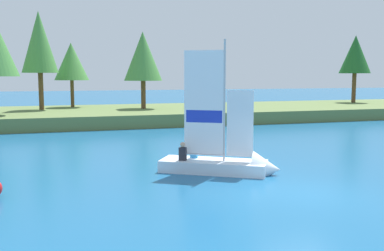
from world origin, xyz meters
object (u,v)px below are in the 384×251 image
(shoreline_tree_centre, at_px, (71,62))
(shoreline_tree_midright, at_px, (143,57))
(shoreline_tree_midleft, at_px, (39,42))
(shoreline_tree_right, at_px, (355,55))
(sailboat, at_px, (232,163))

(shoreline_tree_centre, bearing_deg, shoreline_tree_midright, -32.25)
(shoreline_tree_midleft, relative_size, shoreline_tree_right, 1.16)
(shoreline_tree_right, bearing_deg, shoreline_tree_midleft, -178.79)
(shoreline_tree_centre, bearing_deg, shoreline_tree_midleft, -137.82)
(sailboat, bearing_deg, shoreline_tree_right, 76.75)
(shoreline_tree_right, bearing_deg, shoreline_tree_centre, 176.65)
(shoreline_tree_centre, height_order, sailboat, shoreline_tree_centre)
(shoreline_tree_midleft, height_order, shoreline_tree_midright, shoreline_tree_midleft)
(shoreline_tree_midleft, height_order, shoreline_tree_centre, shoreline_tree_midleft)
(shoreline_tree_midright, relative_size, sailboat, 1.15)
(sailboat, bearing_deg, shoreline_tree_midright, 120.19)
(shoreline_tree_midright, relative_size, shoreline_tree_right, 0.93)
(shoreline_tree_midleft, bearing_deg, shoreline_tree_midright, -8.86)
(shoreline_tree_midleft, distance_m, shoreline_tree_right, 30.84)
(shoreline_tree_midleft, distance_m, shoreline_tree_midright, 8.41)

